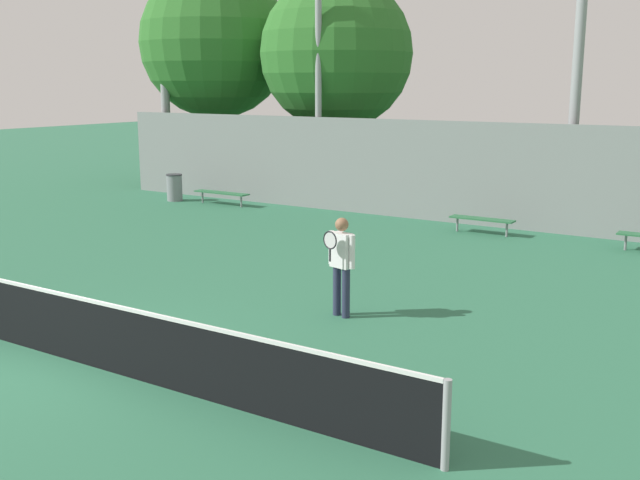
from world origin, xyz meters
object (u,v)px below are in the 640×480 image
tennis_player (341,260)px  bench_courtside_far (482,220)px  trash_bin (175,187)px  tree_green_broad (336,54)px  light_pole_far_right (318,37)px  tree_dark_dense (215,43)px  tennis_net (61,324)px  light_pole_near_left (164,57)px  bench_courtside_near (221,193)px

tennis_player → bench_courtside_far: (-0.55, 8.20, -0.61)m
trash_bin → tree_green_broad: bearing=42.8°
light_pole_far_right → trash_bin: (-4.92, -1.46, -4.88)m
bench_courtside_far → tree_dark_dense: 13.74m
tennis_net → light_pole_far_right: bearing=107.2°
light_pole_near_left → light_pole_far_right: bearing=-2.4°
tree_dark_dense → tree_green_broad: bearing=-0.2°
bench_courtside_near → bench_courtside_far: same height
tree_dark_dense → light_pole_far_right: bearing=-21.1°
tennis_player → bench_courtside_far: 8.24m
trash_bin → tree_green_broad: 7.19m
bench_courtside_near → tree_green_broad: bearing=59.4°
light_pole_near_left → tree_dark_dense: bearing=72.2°
tree_green_broad → tree_dark_dense: tree_dark_dense is taller
bench_courtside_far → light_pole_far_right: 7.91m
light_pole_far_right → trash_bin: size_ratio=9.16×
trash_bin → bench_courtside_near: bearing=4.4°
tree_green_broad → bench_courtside_near: bearing=-120.6°
bench_courtside_near → trash_bin: trash_bin is taller
bench_courtside_near → tree_dark_dense: tree_dark_dense is taller
tennis_net → tennis_player: tennis_player is taller
tennis_player → light_pole_near_left: (-13.46, 9.80, 3.89)m
light_pole_far_right → tree_green_broad: bearing=108.6°
tennis_net → tennis_player: bearing=58.4°
bench_courtside_near → tennis_player: bearing=-40.6°
bench_courtside_near → light_pole_near_left: size_ratio=0.24×
tennis_net → tennis_player: (2.41, 3.92, 0.49)m
bench_courtside_far → tree_green_broad: size_ratio=0.23×
trash_bin → tree_dark_dense: bearing=108.4°
tennis_net → tree_green_broad: tree_green_broad is taller
tennis_net → trash_bin: 15.03m
light_pole_far_right → tree_dark_dense: size_ratio=1.01×
light_pole_far_right → tree_green_broad: light_pole_far_right is taller
bench_courtside_near → tree_green_broad: size_ratio=0.27×
tennis_player → trash_bin: 14.05m
bench_courtside_near → tennis_net: bearing=-59.5°
bench_courtside_far → trash_bin: (-10.95, -0.15, 0.07)m
tennis_player → tree_dark_dense: bearing=150.4°
light_pole_near_left → bench_courtside_far: bearing=-7.1°
tennis_player → trash_bin: (-11.50, 8.05, -0.54)m
bench_courtside_near → light_pole_near_left: (-3.90, 1.60, 4.50)m
tree_dark_dense → tennis_net: bearing=-56.7°
tree_green_broad → tennis_player: bearing=-58.1°
trash_bin → light_pole_near_left: bearing=138.2°
bench_courtside_near → trash_bin: bearing=-175.6°
bench_courtside_far → trash_bin: size_ratio=1.89×
light_pole_near_left → light_pole_far_right: size_ratio=1.05×
bench_courtside_far → trash_bin: 10.96m
bench_courtside_near → tree_green_broad: 6.24m
tennis_player → bench_courtside_near: bearing=152.7°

